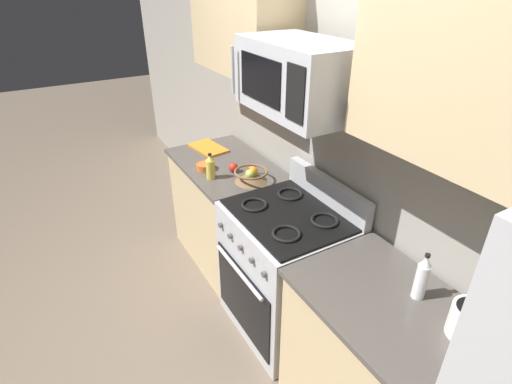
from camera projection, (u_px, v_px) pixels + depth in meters
ground_plane at (201, 358)px, 2.62m from camera, size 16.00×16.00×0.00m
wall_back at (344, 144)px, 2.44m from camera, size 8.00×0.10×2.60m
counter_left at (227, 211)px, 3.35m from camera, size 1.00×0.65×0.91m
range_oven at (286, 270)px, 2.67m from camera, size 0.76×0.69×1.09m
counter_right at (376, 367)px, 2.05m from camera, size 0.90×0.65×0.91m
microwave at (300, 77)px, 2.06m from camera, size 0.69×0.44×0.37m
upper_cabinets_left at (242, 11)px, 2.68m from camera, size 0.99×0.34×0.80m
upper_cabinets_right at (481, 54)px, 1.37m from camera, size 0.89×0.34×0.80m
utensil_crock at (470, 320)px, 1.62m from camera, size 0.16×0.16×0.34m
fruit_basket at (251, 175)px, 2.83m from camera, size 0.24×0.24×0.11m
apple_loose at (233, 167)px, 2.97m from camera, size 0.07×0.07×0.07m
cutting_board at (208, 148)px, 3.36m from camera, size 0.37×0.25×0.02m
bottle_vinegar at (422, 278)px, 1.80m from camera, size 0.06×0.06×0.25m
bottle_oil at (210, 167)px, 2.86m from camera, size 0.07×0.07×0.19m
prep_bowl at (205, 166)px, 3.01m from camera, size 0.13×0.13×0.05m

